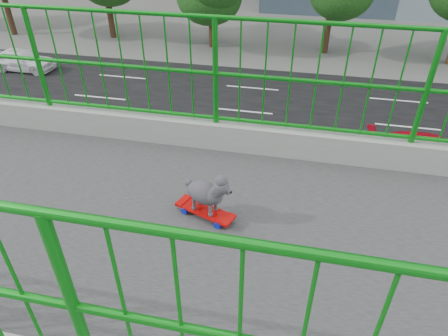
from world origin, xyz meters
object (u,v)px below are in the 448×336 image
skateboard (205,211)px  car_1 (124,164)px  car_5 (15,208)px  poodle (207,192)px  car_4 (22,60)px  car_7 (430,155)px  car_6 (345,194)px

skateboard → car_1: size_ratio=0.12×
car_1 → car_5: bearing=-37.3°
poodle → car_4: poodle is taller
car_1 → car_7: 12.05m
car_6 → car_7: size_ratio=0.97×
car_4 → car_6: 21.48m
car_5 → car_6: (-3.20, 10.65, -0.12)m
car_4 → car_6: (9.60, 19.21, -0.01)m
car_6 → skateboard: bearing=-15.9°
skateboard → car_6: 11.31m
skateboard → car_4: 25.75m
poodle → car_5: poodle is taller
skateboard → car_4: (-18.58, -16.65, -6.37)m
skateboard → car_5: 11.75m
car_6 → car_1: bearing=-90.0°
poodle → car_7: 15.06m
skateboard → car_6: bearing=-176.0°
car_1 → car_7: bearing=105.4°
car_6 → car_5: bearing=-73.3°
car_5 → car_7: 15.44m
car_1 → car_4: (-9.60, -11.00, -0.08)m
car_1 → car_5: car_5 is taller
skateboard → car_7: 14.96m
poodle → car_5: (-5.79, -8.12, -6.49)m
car_4 → car_7: car_7 is taller
car_4 → skateboard: bearing=-138.1°
car_6 → poodle: bearing=-15.7°
car_7 → car_6: bearing=133.3°
car_5 → car_4: bearing=-146.2°
car_1 → car_4: bearing=-131.1°
poodle → car_7: bearing=174.0°
poodle → car_1: (-8.99, -5.68, -6.52)m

